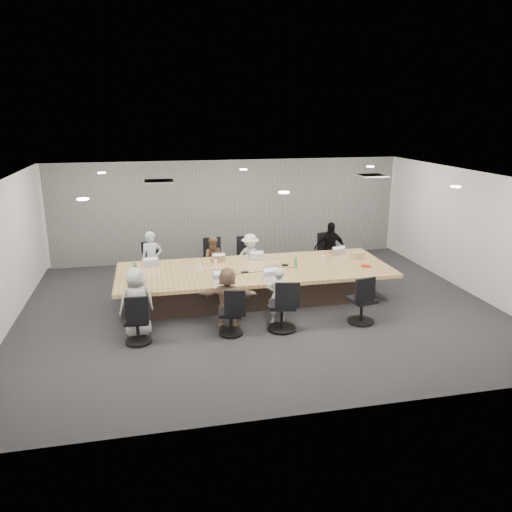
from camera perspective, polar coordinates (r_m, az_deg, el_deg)
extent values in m
cube|color=#29282D|center=(10.82, 0.45, -5.93)|extent=(10.00, 8.00, 0.00)
cube|color=white|center=(10.11, 0.48, 8.96)|extent=(10.00, 8.00, 0.00)
cube|color=silver|center=(14.21, -3.08, 5.27)|extent=(10.00, 0.00, 2.80)
cube|color=silver|center=(6.73, 8.00, -7.24)|extent=(10.00, 0.00, 2.80)
cube|color=silver|center=(10.52, -27.17, -0.34)|extent=(0.00, 8.00, 2.80)
cube|color=silver|center=(12.44, 23.59, 2.40)|extent=(0.00, 8.00, 2.80)
cube|color=gray|center=(14.13, -3.03, 5.22)|extent=(9.80, 0.04, 2.80)
cube|color=#3A2B22|center=(11.16, -0.11, -3.42)|extent=(4.80, 1.40, 0.66)
cube|color=tan|center=(11.04, -0.11, -1.61)|extent=(6.00, 2.20, 0.08)
imported|color=#A2ACC4|center=(12.11, -11.80, -0.43)|extent=(0.51, 0.35, 1.37)
cube|color=#B2B2B7|center=(11.57, -11.78, -0.87)|extent=(0.39, 0.30, 0.02)
imported|color=brown|center=(12.23, -4.75, -0.48)|extent=(0.63, 0.53, 1.16)
cube|color=#8C6647|center=(11.66, -4.41, -0.44)|extent=(0.32, 0.23, 0.02)
imported|color=silver|center=(12.37, -0.68, -0.17)|extent=(0.81, 0.52, 1.19)
cube|color=#B2B2B7|center=(11.81, -0.15, -0.18)|extent=(0.34, 0.26, 0.02)
imported|color=black|center=(12.90, 8.43, 0.82)|extent=(0.85, 0.43, 1.40)
cube|color=#B2B2B7|center=(12.39, 9.32, 0.39)|extent=(0.40, 0.31, 0.02)
imported|color=#A8A8A8|center=(9.56, -13.48, -5.15)|extent=(0.73, 0.56, 1.32)
cube|color=#B2B2B7|center=(10.05, -13.47, -3.57)|extent=(0.31, 0.22, 0.02)
imported|color=#785E4B|center=(9.67, -3.27, -4.79)|extent=(1.19, 0.61, 1.22)
cube|color=#B2B2B7|center=(10.14, -3.77, -2.98)|extent=(0.37, 0.26, 0.02)
imported|color=#BCBCBE|center=(9.88, 2.48, -4.55)|extent=(0.42, 0.28, 1.15)
cube|color=#B2B2B7|center=(10.32, 1.72, -2.60)|extent=(0.39, 0.30, 0.02)
cylinder|color=#357850|center=(11.00, -13.64, -1.30)|extent=(0.07, 0.07, 0.23)
cylinder|color=#357850|center=(11.05, 4.55, -0.77)|extent=(0.08, 0.08, 0.24)
cylinder|color=silver|center=(10.74, -6.39, -1.39)|extent=(0.07, 0.07, 0.22)
cylinder|color=white|center=(11.39, -4.66, -0.65)|extent=(0.09, 0.09, 0.09)
cylinder|color=white|center=(11.77, 7.68, -0.17)|extent=(0.10, 0.10, 0.10)
cylinder|color=brown|center=(10.54, -14.03, -2.45)|extent=(0.09, 0.09, 0.10)
cube|color=black|center=(10.72, -1.28, -1.85)|extent=(0.16, 0.12, 0.03)
cube|color=black|center=(11.23, 3.31, -1.03)|extent=(0.15, 0.10, 0.03)
cube|color=black|center=(10.74, 2.66, -1.74)|extent=(0.17, 0.05, 0.06)
cube|color=tan|center=(12.00, 11.55, 0.09)|extent=(0.31, 0.24, 0.15)
cube|color=red|center=(11.39, 12.47, -1.12)|extent=(0.22, 0.22, 0.04)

